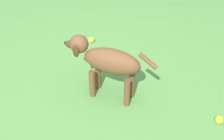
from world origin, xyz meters
name	(u,v)px	position (x,y,z in m)	size (l,w,h in m)	color
ground	(87,106)	(0.00, 0.00, 0.00)	(14.00, 14.00, 0.00)	#548C42
dog	(107,61)	(0.14, -0.18, 0.36)	(0.42, 0.75, 0.55)	brown
tennis_ball_1	(91,40)	(1.00, -0.06, 0.03)	(0.07, 0.07, 0.07)	#C5E22F
tennis_ball_2	(219,120)	(-0.27, -1.05, 0.03)	(0.07, 0.07, 0.07)	#C6DD29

